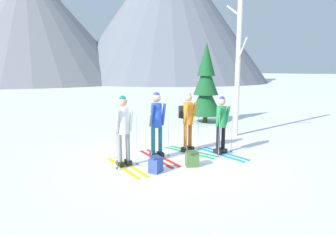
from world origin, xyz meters
The scene contains 10 objects.
ground_plane centered at (0.00, 0.00, 0.00)m, with size 400.00×400.00×0.00m, color white.
skier_in_white centered at (-1.42, -0.08, 0.98)m, with size 0.60×1.81×1.78m.
skier_in_blue centered at (-0.40, 0.23, 1.00)m, with size 0.61×1.80×1.81m.
skier_in_orange centered at (0.64, 0.38, 0.99)m, with size 0.97×1.71×1.75m.
skier_in_green centered at (1.40, -0.22, 0.90)m, with size 0.67×1.68×1.66m.
pine_tree_near centered at (3.74, 4.22, 1.66)m, with size 1.50×1.50×3.62m.
birch_tree_tall centered at (3.27, 1.45, 2.74)m, with size 0.42×0.97×5.41m.
backpack_on_snow_front centered at (0.12, -0.80, 0.19)m, with size 0.38×0.32×0.38m.
backpack_on_snow_beside centered at (-0.86, -0.79, 0.19)m, with size 0.40×0.39×0.38m.
mountain_ridge_distant centered at (-2.80, 55.73, 13.96)m, with size 91.00×56.67×28.83m.
Camera 1 is at (-3.30, -6.61, 2.36)m, focal length 29.90 mm.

